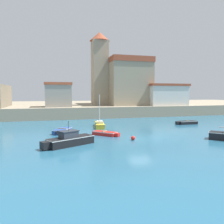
{
  "coord_description": "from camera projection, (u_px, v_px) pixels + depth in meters",
  "views": [
    {
      "loc": [
        -9.33,
        -21.95,
        4.93
      ],
      "look_at": [
        -0.03,
        11.58,
        2.0
      ],
      "focal_mm": 35.0,
      "sensor_mm": 36.0,
      "label": 1
    }
  ],
  "objects": [
    {
      "name": "ground_plane",
      "position": [
        140.0,
        139.0,
        23.98
      ],
      "size": [
        200.0,
        200.0,
        0.0
      ],
      "primitive_type": "plane",
      "color": "#28607F"
    },
    {
      "name": "quay_seawall",
      "position": [
        86.0,
        107.0,
        61.84
      ],
      "size": [
        120.0,
        40.0,
        2.26
      ],
      "primitive_type": "cube",
      "color": "gray",
      "rests_on": "ground"
    },
    {
      "name": "dinghy_black_0",
      "position": [
        187.0,
        122.0,
        35.3
      ],
      "size": [
        3.82,
        1.2,
        0.61
      ],
      "color": "black",
      "rests_on": "ground"
    },
    {
      "name": "sailboat_yellow_1",
      "position": [
        100.0,
        124.0,
        32.48
      ],
      "size": [
        2.01,
        5.61,
        4.82
      ],
      "color": "yellow",
      "rests_on": "ground"
    },
    {
      "name": "dinghy_red_2",
      "position": [
        105.0,
        133.0,
        25.88
      ],
      "size": [
        2.98,
        3.04,
        0.52
      ],
      "color": "red",
      "rests_on": "ground"
    },
    {
      "name": "dinghy_blue_3",
      "position": [
        63.0,
        131.0,
        27.43
      ],
      "size": [
        2.57,
        3.61,
        0.63
      ],
      "color": "#284C9E",
      "rests_on": "ground"
    },
    {
      "name": "motorboat_black_5",
      "position": [
        69.0,
        140.0,
        20.75
      ],
      "size": [
        5.18,
        3.41,
        2.35
      ],
      "color": "black",
      "rests_on": "ground"
    },
    {
      "name": "mooring_buoy",
      "position": [
        133.0,
        138.0,
        23.19
      ],
      "size": [
        0.45,
        0.45,
        0.45
      ],
      "primitive_type": "sphere",
      "color": "red",
      "rests_on": "ground"
    },
    {
      "name": "church",
      "position": [
        120.0,
        81.0,
        54.21
      ],
      "size": [
        13.46,
        16.8,
        16.68
      ],
      "color": "gray",
      "rests_on": "quay_seawall"
    },
    {
      "name": "harbor_shed_near_wharf",
      "position": [
        58.0,
        95.0,
        44.52
      ],
      "size": [
        5.38,
        4.93,
        4.91
      ],
      "color": "gray",
      "rests_on": "quay_seawall"
    },
    {
      "name": "harbor_shed_mid_row",
      "position": [
        165.0,
        95.0,
        50.6
      ],
      "size": [
        9.35,
        6.62,
        4.87
      ],
      "color": "silver",
      "rests_on": "quay_seawall"
    }
  ]
}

